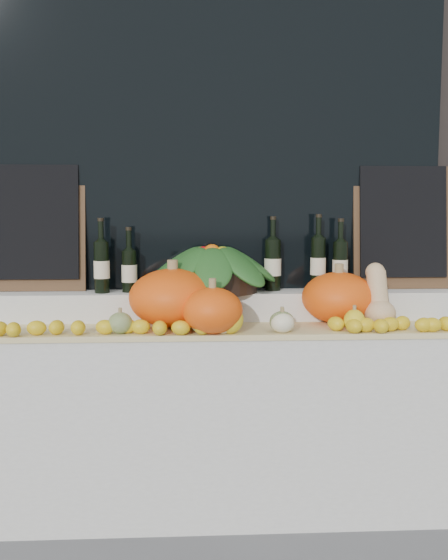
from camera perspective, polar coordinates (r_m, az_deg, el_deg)
The scene contains 18 objects.
storefront_facade at distance 3.71m, azimuth -0.68°, elevation 19.00°, with size 7.00×0.94×4.50m.
display_sill at distance 3.07m, azimuth -0.08°, elevation -12.58°, with size 2.30×0.55×0.88m, color silver.
rear_tier at distance 3.09m, azimuth -0.22°, elevation -2.49°, with size 2.30×0.25×0.16m, color silver.
straw_bedding at distance 2.83m, azimuth 0.05°, elevation -4.70°, with size 2.10×0.32×0.03m, color tan.
pumpkin_left at distance 2.86m, azimuth -4.70°, elevation -1.63°, with size 0.40×0.40×0.27m, color #FF580D.
pumpkin_right at distance 3.00m, azimuth 10.43°, elevation -1.59°, with size 0.35×0.35×0.24m, color #FF580D.
pumpkin_center at distance 2.70m, azimuth -1.05°, elevation -2.80°, with size 0.26×0.26×0.20m, color #FF580D.
butternut_squash at distance 2.94m, azimuth 13.95°, elevation -1.77°, with size 0.14×0.21×0.29m.
decorative_gourds at distance 2.71m, azimuth 1.47°, elevation -3.83°, with size 1.12×0.14×0.15m.
lemon_heap at distance 2.71m, azimuth 0.18°, elevation -4.23°, with size 2.20×0.16×0.06m, color yellow, non-canonical shape.
produce_bowl at distance 3.04m, azimuth -1.10°, elevation 1.11°, with size 0.67×0.67×0.24m.
wine_bottle_far_left at distance 3.05m, azimuth -11.12°, elevation 1.24°, with size 0.08×0.08×0.36m.
wine_bottle_near_left at distance 3.07m, azimuth -8.65°, elevation 0.89°, with size 0.08×0.08×0.32m.
wine_bottle_tall at distance 3.10m, azimuth 4.48°, elevation 1.46°, with size 0.08×0.08×0.37m.
wine_bottle_near_right at distance 3.11m, azimuth 8.59°, elevation 1.55°, with size 0.08×0.08×0.38m.
wine_bottle_far_right at distance 3.13m, azimuth 10.57°, elevation 1.35°, with size 0.08×0.08×0.36m.
chalkboard_left at distance 3.20m, azimuth -17.01°, elevation 4.80°, with size 0.50×0.10×0.62m.
chalkboard_right at distance 3.29m, azimuth 16.01°, elevation 4.87°, with size 0.50×0.10×0.62m.
Camera 1 is at (-0.15, -1.37, 1.44)m, focal length 40.00 mm.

